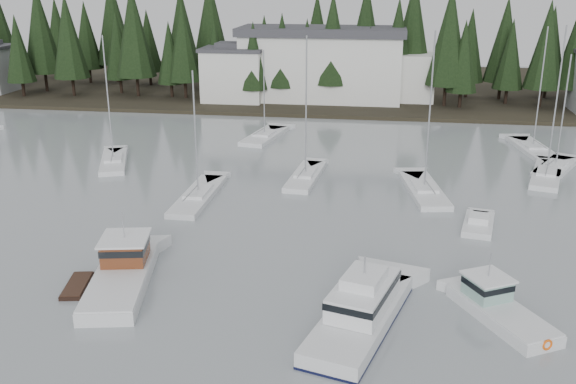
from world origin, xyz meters
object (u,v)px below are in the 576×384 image
(lobster_boat_brown, at_px, (121,275))
(sailboat_12, at_px, (555,169))
(house_west, at_px, (234,73))
(sailboat_7, at_px, (114,163))
(sailboat_11, at_px, (265,138))
(runabout_1, at_px, (478,226))
(sailboat_3, at_px, (533,150))
(sailboat_8, at_px, (424,192))
(sailboat_1, at_px, (198,198))
(sailboat_5, at_px, (546,176))
(sailboat_0, at_px, (305,178))
(cabin_cruiser_center, at_px, (361,313))
(lobster_boat_teal, at_px, (498,309))
(harbor_inn, at_px, (335,65))

(lobster_boat_brown, xyz_separation_m, sailboat_12, (33.70, 30.87, -0.49))
(house_west, distance_m, sailboat_7, 35.09)
(house_west, bearing_deg, sailboat_11, -67.80)
(house_west, bearing_deg, runabout_1, -57.12)
(sailboat_3, distance_m, sailboat_8, 21.20)
(sailboat_1, relative_size, sailboat_5, 0.79)
(lobster_boat_brown, xyz_separation_m, sailboat_3, (32.93, 38.24, -0.49))
(house_west, relative_size, lobster_boat_brown, 0.91)
(sailboat_5, distance_m, sailboat_7, 43.88)
(sailboat_1, height_order, sailboat_12, sailboat_12)
(sailboat_1, relative_size, sailboat_11, 1.07)
(sailboat_12, bearing_deg, sailboat_0, 133.51)
(cabin_cruiser_center, distance_m, sailboat_1, 24.74)
(sailboat_12, distance_m, runabout_1, 20.08)
(cabin_cruiser_center, height_order, sailboat_7, sailboat_7)
(sailboat_5, height_order, sailboat_7, sailboat_5)
(house_west, relative_size, sailboat_7, 0.70)
(sailboat_3, height_order, sailboat_8, sailboat_8)
(lobster_boat_brown, bearing_deg, sailboat_12, -58.99)
(sailboat_7, bearing_deg, sailboat_8, -119.05)
(lobster_boat_teal, xyz_separation_m, sailboat_7, (-34.83, 26.96, -0.40))
(runabout_1, bearing_deg, lobster_boat_brown, 130.11)
(lobster_boat_brown, bearing_deg, sailboat_0, -31.95)
(cabin_cruiser_center, bearing_deg, sailboat_11, 33.17)
(harbor_inn, xyz_separation_m, sailboat_5, (23.78, -35.91, -5.69))
(sailboat_7, bearing_deg, sailboat_1, -148.73)
(lobster_boat_brown, xyz_separation_m, sailboat_11, (1.95, 39.52, -0.51))
(harbor_inn, xyz_separation_m, sailboat_8, (11.70, -42.56, -5.70))
(sailboat_0, bearing_deg, house_west, 27.48)
(sailboat_3, distance_m, runabout_1, 26.48)
(cabin_cruiser_center, bearing_deg, sailboat_7, 58.61)
(sailboat_3, bearing_deg, sailboat_12, 177.12)
(lobster_boat_teal, height_order, sailboat_8, sailboat_8)
(sailboat_11, height_order, sailboat_12, sailboat_12)
(harbor_inn, bearing_deg, sailboat_12, -52.56)
(harbor_inn, relative_size, sailboat_1, 2.50)
(lobster_boat_brown, relative_size, lobster_boat_teal, 1.37)
(house_west, distance_m, lobster_boat_teal, 68.38)
(sailboat_0, bearing_deg, sailboat_7, 88.19)
(sailboat_11, bearing_deg, sailboat_3, -82.15)
(sailboat_3, bearing_deg, sailboat_0, 112.01)
(harbor_inn, xyz_separation_m, sailboat_11, (-6.45, -24.41, -5.73))
(house_west, bearing_deg, lobster_boat_teal, -64.09)
(sailboat_1, bearing_deg, sailboat_5, -70.64)
(lobster_boat_brown, relative_size, sailboat_12, 0.86)
(sailboat_11, height_order, runabout_1, sailboat_11)
(house_west, xyz_separation_m, sailboat_7, (-5.01, -34.43, -4.57))
(sailboat_0, relative_size, sailboat_11, 1.28)
(lobster_boat_brown, relative_size, sailboat_8, 0.70)
(sailboat_7, relative_size, runabout_1, 2.50)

